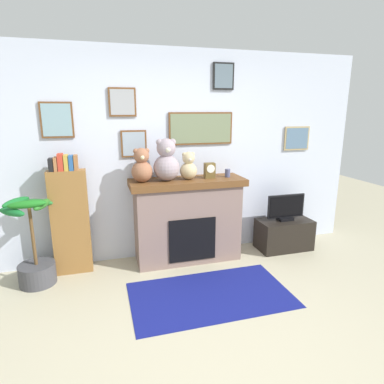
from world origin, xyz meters
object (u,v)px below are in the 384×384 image
(fireplace, at_px, (187,219))
(television, at_px, (286,208))
(mantel_clock, at_px, (210,170))
(teddy_bear_cream, at_px, (189,167))
(tv_stand, at_px, (284,234))
(teddy_bear_grey, at_px, (142,167))
(potted_plant, at_px, (35,254))
(candle_jar, at_px, (227,173))
(teddy_bear_brown, at_px, (166,162))
(bookshelf, at_px, (70,219))

(fireplace, relative_size, television, 2.64)
(mantel_clock, bearing_deg, teddy_bear_cream, 179.81)
(mantel_clock, relative_size, teddy_bear_cream, 0.56)
(tv_stand, bearing_deg, fireplace, 177.27)
(teddy_bear_cream, bearing_deg, teddy_bear_grey, -179.99)
(potted_plant, height_order, candle_jar, candle_jar)
(candle_jar, relative_size, teddy_bear_cream, 0.30)
(fireplace, xyz_separation_m, potted_plant, (-1.77, -0.16, -0.18))
(teddy_bear_brown, bearing_deg, fireplace, 4.06)
(fireplace, relative_size, teddy_bear_cream, 4.21)
(mantel_clock, bearing_deg, candle_jar, 0.32)
(mantel_clock, xyz_separation_m, teddy_bear_cream, (-0.27, 0.00, 0.06))
(bookshelf, bearing_deg, teddy_bear_brown, -2.71)
(tv_stand, xyz_separation_m, teddy_bear_cream, (-1.35, 0.05, 1.00))
(bookshelf, relative_size, teddy_bear_cream, 4.21)
(fireplace, bearing_deg, teddy_bear_grey, -178.10)
(teddy_bear_grey, bearing_deg, fireplace, 1.90)
(bookshelf, bearing_deg, candle_jar, -1.58)
(fireplace, height_order, teddy_bear_brown, teddy_bear_brown)
(fireplace, height_order, teddy_bear_cream, teddy_bear_cream)
(tv_stand, height_order, mantel_clock, mantel_clock)
(bookshelf, bearing_deg, television, -2.11)
(bookshelf, height_order, tv_stand, bookshelf)
(candle_jar, xyz_separation_m, teddy_bear_cream, (-0.51, -0.00, 0.10))
(potted_plant, bearing_deg, television, 1.78)
(potted_plant, xyz_separation_m, teddy_bear_grey, (1.22, 0.15, 0.88))
(bookshelf, bearing_deg, fireplace, -1.44)
(mantel_clock, height_order, teddy_bear_cream, teddy_bear_cream)
(potted_plant, bearing_deg, teddy_bear_cream, 4.68)
(potted_plant, relative_size, tv_stand, 1.37)
(television, relative_size, teddy_bear_cream, 1.59)
(bookshelf, height_order, television, bookshelf)
(tv_stand, distance_m, teddy_bear_grey, 2.17)
(bookshelf, distance_m, potted_plant, 0.53)
(tv_stand, xyz_separation_m, mantel_clock, (-1.08, 0.05, 0.94))
(television, distance_m, teddy_bear_grey, 2.02)
(fireplace, xyz_separation_m, teddy_bear_grey, (-0.55, -0.02, 0.70))
(bookshelf, bearing_deg, teddy_bear_grey, -3.63)
(potted_plant, xyz_separation_m, teddy_bear_brown, (1.51, 0.15, 0.93))
(potted_plant, xyz_separation_m, television, (3.13, 0.10, 0.23))
(bookshelf, relative_size, teddy_bear_brown, 2.81)
(candle_jar, bearing_deg, teddy_bear_brown, -179.95)
(bookshelf, distance_m, teddy_bear_grey, 1.02)
(bookshelf, distance_m, teddy_bear_cream, 1.50)
(television, distance_m, mantel_clock, 1.22)
(potted_plant, bearing_deg, fireplace, 5.30)
(bookshelf, xyz_separation_m, teddy_bear_cream, (1.40, -0.05, 0.54))
(mantel_clock, height_order, teddy_bear_brown, teddy_bear_brown)
(television, height_order, teddy_bear_brown, teddy_bear_brown)
(bookshelf, xyz_separation_m, potted_plant, (-0.38, -0.20, -0.31))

